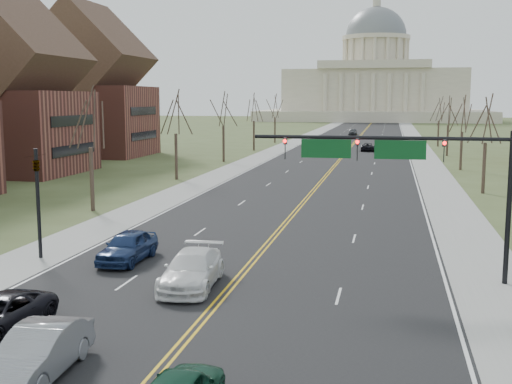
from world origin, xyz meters
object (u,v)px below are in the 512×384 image
at_px(car_sb_outer_second, 128,246).
at_px(car_far_nb, 368,147).
at_px(car_sb_inner_lead, 38,352).
at_px(signal_mast, 399,160).
at_px(car_sb_inner_second, 192,270).
at_px(car_far_sb, 353,132).
at_px(signal_left, 38,191).

relative_size(car_sb_outer_second, car_far_nb, 1.00).
distance_m(car_sb_inner_lead, car_sb_outer_second, 14.38).
relative_size(signal_mast, car_sb_inner_second, 2.15).
bearing_deg(car_far_nb, car_far_sb, -85.55).
bearing_deg(car_far_nb, car_sb_outer_second, 80.89).
distance_m(signal_mast, car_far_sb, 125.34).
xyz_separation_m(signal_left, car_far_sb, (9.56, 124.89, -2.94)).
xyz_separation_m(signal_left, car_sb_inner_lead, (8.00, -13.78, -2.90)).
height_order(signal_left, car_far_sb, signal_left).
bearing_deg(car_far_sb, signal_mast, -82.40).
bearing_deg(car_sb_outer_second, car_far_sb, 88.88).
bearing_deg(car_far_sb, car_sb_outer_second, -88.80).
xyz_separation_m(signal_mast, car_far_sb, (-9.39, 124.89, -4.99)).
bearing_deg(car_far_sb, car_far_nb, -80.39).
distance_m(signal_left, car_sb_inner_second, 10.75).
height_order(car_sb_inner_lead, car_far_nb, car_sb_inner_lead).
bearing_deg(car_sb_outer_second, car_sb_inner_second, -37.37).
bearing_deg(signal_mast, car_far_nb, 93.06).
bearing_deg(car_sb_inner_lead, car_sb_inner_second, 77.27).
xyz_separation_m(car_sb_inner_lead, car_sb_inner_second, (1.75, 10.29, 0.02)).
relative_size(car_sb_inner_lead, car_far_nb, 1.01).
distance_m(car_sb_inner_lead, car_far_sb, 138.68).
height_order(signal_left, car_sb_inner_lead, signal_left).
relative_size(signal_mast, car_sb_outer_second, 2.51).
distance_m(car_sb_outer_second, car_far_nb, 77.84).
relative_size(car_sb_inner_second, car_sb_outer_second, 1.17).
relative_size(signal_mast, car_far_nb, 2.51).
bearing_deg(car_sb_inner_lead, car_far_nb, 82.64).
distance_m(signal_mast, car_sb_outer_second, 14.82).
bearing_deg(car_sb_inner_second, signal_left, 156.21).
distance_m(car_sb_outer_second, car_far_sb, 124.69).
bearing_deg(signal_left, car_far_nb, 79.19).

